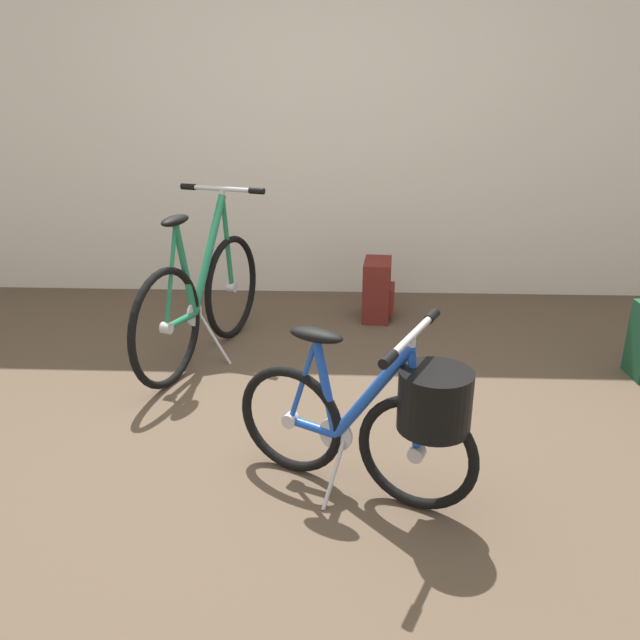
# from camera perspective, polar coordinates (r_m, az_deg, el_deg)

# --- Properties ---
(ground_plane) EXTENTS (7.57, 7.57, 0.00)m
(ground_plane) POSITION_cam_1_polar(r_m,az_deg,el_deg) (2.72, -2.18, -12.79)
(ground_plane) COLOR brown
(back_wall) EXTENTS (7.57, 0.10, 2.83)m
(back_wall) POSITION_cam_1_polar(r_m,az_deg,el_deg) (4.64, 0.00, 19.64)
(back_wall) COLOR silver
(back_wall) RESTS_ON ground_plane
(folding_bike_foreground) EXTENTS (0.92, 0.57, 0.71)m
(folding_bike_foreground) POSITION_cam_1_polar(r_m,az_deg,el_deg) (2.36, 5.71, -8.58)
(folding_bike_foreground) COLOR black
(folding_bike_foreground) RESTS_ON ground_plane
(display_bike_left) EXTENTS (0.57, 1.31, 0.95)m
(display_bike_left) POSITION_cam_1_polar(r_m,az_deg,el_deg) (3.61, -10.65, 1.88)
(display_bike_left) COLOR black
(display_bike_left) RESTS_ON ground_plane
(backpack_on_floor) EXTENTS (0.23, 0.33, 0.40)m
(backpack_on_floor) POSITION_cam_1_polar(r_m,az_deg,el_deg) (4.25, 5.23, 2.72)
(backpack_on_floor) COLOR maroon
(backpack_on_floor) RESTS_ON ground_plane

